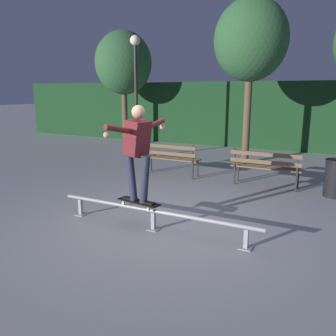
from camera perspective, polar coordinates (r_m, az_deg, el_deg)
ground_plane at (r=5.78m, az=-1.58°, el=-9.62°), size 90.00×90.00×0.00m
hedge_backdrop at (r=14.04m, az=16.41°, el=8.52°), size 24.00×1.20×2.56m
grind_rail at (r=5.54m, az=-2.48°, el=-7.70°), size 3.56×0.18×0.35m
skateboard at (r=5.62m, az=-4.95°, el=-5.73°), size 0.80×0.32×0.09m
skateboarder at (r=5.39m, az=-5.11°, el=3.74°), size 0.63×1.39×1.56m
park_bench_leftmost at (r=8.94m, az=0.23°, el=2.07°), size 1.61×0.44×0.88m
park_bench_left_center at (r=8.17m, az=16.04°, el=0.53°), size 1.61×0.44×0.88m
tree_behind_benches at (r=10.84m, az=13.72°, el=19.99°), size 2.15×2.15×4.83m
tree_far_left at (r=14.31m, az=-7.47°, el=17.00°), size 2.26×2.26×4.53m
lamp_post_left at (r=11.28m, az=-5.40°, el=14.17°), size 0.32×0.32×3.90m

